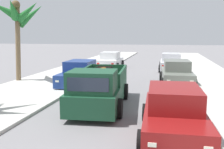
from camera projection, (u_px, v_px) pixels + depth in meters
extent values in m
cube|color=beige|center=(46.00, 84.00, 16.19)|extent=(4.87, 60.00, 0.12)
cube|color=beige|center=(214.00, 91.00, 14.11)|extent=(4.87, 60.00, 0.12)
cube|color=silver|center=(61.00, 84.00, 15.98)|extent=(0.16, 60.00, 0.10)
cube|color=silver|center=(194.00, 90.00, 14.33)|extent=(0.16, 60.00, 0.10)
cube|color=#19472D|center=(100.00, 93.00, 11.20)|extent=(2.32, 5.24, 0.80)
cube|color=#19472D|center=(92.00, 81.00, 9.51)|extent=(1.83, 1.63, 0.80)
cube|color=#283342|center=(96.00, 77.00, 10.25)|extent=(1.38, 0.17, 0.44)
cube|color=#283342|center=(88.00, 85.00, 8.76)|extent=(1.46, 0.17, 0.48)
cube|color=#19472D|center=(123.00, 75.00, 11.81)|extent=(0.36, 3.30, 0.56)
cube|color=#19472D|center=(84.00, 74.00, 12.05)|extent=(0.36, 3.30, 0.56)
cube|color=#19472D|center=(109.00, 70.00, 13.55)|extent=(1.88, 0.25, 0.56)
cube|color=silver|center=(109.00, 85.00, 13.77)|extent=(1.83, 0.26, 0.20)
cylinder|color=black|center=(119.00, 108.00, 9.60)|extent=(0.32, 0.78, 0.76)
cylinder|color=black|center=(68.00, 106.00, 9.86)|extent=(0.32, 0.78, 0.76)
cylinder|color=black|center=(125.00, 91.00, 12.47)|extent=(0.32, 0.78, 0.76)
cylinder|color=black|center=(86.00, 90.00, 12.73)|extent=(0.32, 0.78, 0.76)
cube|color=red|center=(123.00, 80.00, 13.59)|extent=(0.22, 0.06, 0.18)
cube|color=red|center=(95.00, 79.00, 13.79)|extent=(0.22, 0.06, 0.18)
ellipsoid|color=orange|center=(104.00, 74.00, 12.01)|extent=(0.83, 1.75, 0.60)
sphere|color=orange|center=(100.00, 75.00, 11.07)|extent=(0.44, 0.44, 0.44)
cube|color=black|center=(105.00, 72.00, 12.47)|extent=(0.72, 0.18, 0.61)
cube|color=black|center=(104.00, 74.00, 12.01)|extent=(0.72, 0.18, 0.61)
cube|color=black|center=(102.00, 75.00, 11.55)|extent=(0.72, 0.18, 0.61)
cube|color=maroon|center=(174.00, 120.00, 7.83)|extent=(1.93, 4.27, 0.72)
cube|color=maroon|center=(174.00, 97.00, 7.83)|extent=(1.60, 2.16, 0.64)
cube|color=#283342|center=(177.00, 107.00, 6.89)|extent=(1.37, 0.13, 0.52)
cube|color=#283342|center=(172.00, 91.00, 8.77)|extent=(1.34, 0.13, 0.50)
cylinder|color=black|center=(213.00, 147.00, 6.45)|extent=(0.25, 0.65, 0.64)
cylinder|color=black|center=(141.00, 142.00, 6.75)|extent=(0.25, 0.65, 0.64)
cylinder|color=black|center=(197.00, 115.00, 8.98)|extent=(0.25, 0.65, 0.64)
cylinder|color=black|center=(146.00, 112.00, 9.29)|extent=(0.25, 0.65, 0.64)
cube|color=red|center=(187.00, 100.00, 9.77)|extent=(0.20, 0.05, 0.12)
cube|color=white|center=(208.00, 149.00, 5.66)|extent=(0.20, 0.05, 0.10)
cube|color=red|center=(154.00, 99.00, 9.98)|extent=(0.20, 0.05, 0.12)
cube|color=white|center=(152.00, 145.00, 5.87)|extent=(0.20, 0.05, 0.10)
cube|color=navy|center=(80.00, 77.00, 15.86)|extent=(1.86, 4.24, 0.72)
cube|color=navy|center=(80.00, 66.00, 15.86)|extent=(1.57, 2.14, 0.64)
cube|color=#283342|center=(75.00, 68.00, 14.92)|extent=(1.37, 0.11, 0.52)
cube|color=#283342|center=(85.00, 64.00, 16.80)|extent=(1.34, 0.11, 0.50)
cylinder|color=black|center=(88.00, 85.00, 14.47)|extent=(0.23, 0.64, 0.64)
cylinder|color=black|center=(58.00, 84.00, 14.80)|extent=(0.23, 0.64, 0.64)
cylinder|color=black|center=(99.00, 77.00, 16.99)|extent=(0.23, 0.64, 0.64)
cylinder|color=black|center=(73.00, 76.00, 17.33)|extent=(0.23, 0.64, 0.64)
cube|color=red|center=(98.00, 71.00, 17.78)|extent=(0.20, 0.04, 0.12)
cube|color=white|center=(79.00, 82.00, 13.69)|extent=(0.20, 0.04, 0.10)
cube|color=red|center=(81.00, 70.00, 18.01)|extent=(0.20, 0.04, 0.12)
cube|color=white|center=(57.00, 81.00, 13.92)|extent=(0.20, 0.04, 0.10)
cube|color=silver|center=(171.00, 65.00, 22.37)|extent=(1.77, 4.21, 0.72)
cube|color=silver|center=(171.00, 57.00, 22.17)|extent=(1.53, 2.11, 0.64)
cube|color=#283342|center=(171.00, 56.00, 23.11)|extent=(1.37, 0.08, 0.52)
cube|color=#283342|center=(171.00, 58.00, 21.23)|extent=(1.34, 0.08, 0.50)
cylinder|color=black|center=(161.00, 65.00, 23.85)|extent=(0.22, 0.64, 0.64)
cylinder|color=black|center=(181.00, 66.00, 23.48)|extent=(0.22, 0.64, 0.64)
cylinder|color=black|center=(160.00, 69.00, 21.33)|extent=(0.22, 0.64, 0.64)
cylinder|color=black|center=(182.00, 69.00, 20.96)|extent=(0.22, 0.64, 0.64)
cube|color=red|center=(163.00, 66.00, 20.44)|extent=(0.20, 0.04, 0.12)
cube|color=white|center=(164.00, 61.00, 24.52)|extent=(0.20, 0.04, 0.10)
cube|color=red|center=(180.00, 66.00, 20.18)|extent=(0.20, 0.04, 0.12)
cube|color=white|center=(177.00, 61.00, 24.27)|extent=(0.20, 0.04, 0.10)
cube|color=silver|center=(111.00, 62.00, 24.12)|extent=(1.77, 4.20, 0.72)
cube|color=silver|center=(110.00, 55.00, 23.92)|extent=(1.52, 2.10, 0.64)
cube|color=#283342|center=(113.00, 55.00, 24.86)|extent=(1.37, 0.08, 0.52)
cube|color=#283342|center=(108.00, 56.00, 22.99)|extent=(1.34, 0.08, 0.50)
cylinder|color=black|center=(105.00, 63.00, 25.60)|extent=(0.22, 0.64, 0.64)
cylinder|color=black|center=(122.00, 63.00, 25.23)|extent=(0.22, 0.64, 0.64)
cylinder|color=black|center=(98.00, 66.00, 23.09)|extent=(0.22, 0.64, 0.64)
cylinder|color=black|center=(117.00, 67.00, 22.71)|extent=(0.22, 0.64, 0.64)
cube|color=red|center=(98.00, 64.00, 22.20)|extent=(0.20, 0.04, 0.12)
cube|color=white|center=(109.00, 59.00, 26.28)|extent=(0.20, 0.04, 0.10)
cube|color=red|center=(112.00, 64.00, 21.94)|extent=(0.20, 0.04, 0.12)
cube|color=white|center=(121.00, 60.00, 26.02)|extent=(0.20, 0.04, 0.10)
cube|color=slate|center=(177.00, 76.00, 16.08)|extent=(1.98, 4.29, 0.72)
cube|color=slate|center=(177.00, 65.00, 16.08)|extent=(1.63, 2.18, 0.64)
cube|color=#283342|center=(178.00, 68.00, 15.13)|extent=(1.37, 0.15, 0.52)
cube|color=#283342|center=(175.00, 64.00, 17.03)|extent=(1.34, 0.15, 0.50)
cylinder|color=black|center=(195.00, 84.00, 14.70)|extent=(0.25, 0.65, 0.64)
cylinder|color=black|center=(163.00, 83.00, 14.98)|extent=(0.25, 0.65, 0.64)
cylinder|color=black|center=(188.00, 77.00, 17.25)|extent=(0.25, 0.65, 0.64)
cylinder|color=black|center=(161.00, 76.00, 17.53)|extent=(0.25, 0.65, 0.64)
cube|color=red|center=(183.00, 70.00, 18.03)|extent=(0.20, 0.05, 0.12)
cube|color=white|center=(192.00, 81.00, 13.92)|extent=(0.20, 0.05, 0.10)
cube|color=red|center=(165.00, 70.00, 18.22)|extent=(0.20, 0.05, 0.12)
cube|color=white|center=(169.00, 81.00, 14.11)|extent=(0.20, 0.05, 0.10)
cylinder|color=brown|center=(18.00, 44.00, 16.86)|extent=(0.31, 0.63, 5.04)
cone|color=#23702D|center=(28.00, 11.00, 16.36)|extent=(1.68, 0.59, 1.48)
cone|color=#23702D|center=(31.00, 15.00, 17.39)|extent=(1.49, 2.10, 1.78)
cone|color=#23702D|center=(13.00, 11.00, 17.43)|extent=(1.94, 1.97, 1.36)
cone|color=#23702D|center=(2.00, 9.00, 16.20)|extent=(1.69, 1.45, 1.26)
cone|color=#23702D|center=(13.00, 9.00, 15.71)|extent=(1.13, 1.80, 1.38)
sphere|color=brown|center=(16.00, 5.00, 16.48)|extent=(0.56, 0.56, 0.56)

